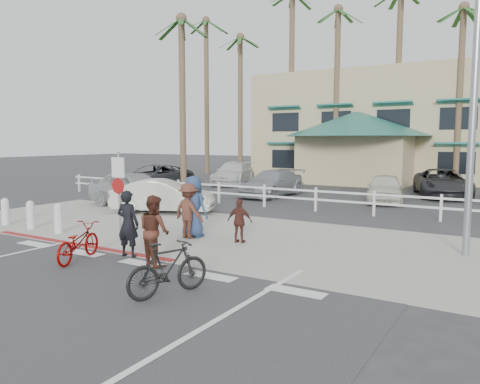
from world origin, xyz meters
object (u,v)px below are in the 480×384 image
Objects in this scene: car_white_sedan at (163,196)px; car_red_compact at (134,189)px; bike_black at (168,268)px; bike_red at (78,242)px; sign_post at (119,192)px.

car_red_compact reaches higher than car_white_sedan.
bike_red is at bearing 6.24° from bike_black.
bike_red is 7.65m from car_white_sedan.
sign_post is 2.51m from bike_red.
car_white_sedan is at bearing 117.20° from sign_post.
bike_black is at bearing -34.92° from sign_post.
bike_red is 3.63m from bike_black.
car_white_sedan is 2.34m from car_red_compact.
bike_black is (4.31, -3.01, -0.93)m from sign_post.
bike_black reaches higher than bike_red.
car_red_compact is at bearing -72.41° from bike_red.
bike_black is 0.37× the size of car_red_compact.
sign_post is at bearing -88.29° from bike_red.
bike_black is (3.53, -0.84, 0.06)m from bike_red.
bike_red is at bearing -179.84° from car_white_sedan.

